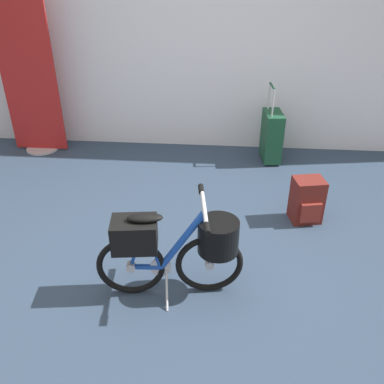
{
  "coord_description": "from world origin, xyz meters",
  "views": [
    {
      "loc": [
        0.14,
        -2.21,
        1.98
      ],
      "look_at": [
        -0.07,
        0.26,
        0.55
      ],
      "focal_mm": 38.74,
      "sensor_mm": 36.0,
      "label": 1
    }
  ],
  "objects_px": {
    "folding_bike_foreground": "(177,246)",
    "backpack_on_floor": "(307,201)",
    "floor_banner_stand": "(29,81)",
    "rolling_suitcase": "(272,136)"
  },
  "relations": [
    {
      "from": "floor_banner_stand",
      "to": "folding_bike_foreground",
      "type": "distance_m",
      "value": 2.88
    },
    {
      "from": "floor_banner_stand",
      "to": "backpack_on_floor",
      "type": "distance_m",
      "value": 3.13
    },
    {
      "from": "backpack_on_floor",
      "to": "floor_banner_stand",
      "type": "bearing_deg",
      "value": 156.43
    },
    {
      "from": "floor_banner_stand",
      "to": "rolling_suitcase",
      "type": "distance_m",
      "value": 2.65
    },
    {
      "from": "folding_bike_foreground",
      "to": "backpack_on_floor",
      "type": "relative_size",
      "value": 2.47
    },
    {
      "from": "floor_banner_stand",
      "to": "folding_bike_foreground",
      "type": "bearing_deg",
      "value": -49.89
    },
    {
      "from": "rolling_suitcase",
      "to": "folding_bike_foreground",
      "type": "bearing_deg",
      "value": -109.98
    },
    {
      "from": "folding_bike_foreground",
      "to": "rolling_suitcase",
      "type": "height_order",
      "value": "rolling_suitcase"
    },
    {
      "from": "backpack_on_floor",
      "to": "folding_bike_foreground",
      "type": "bearing_deg",
      "value": -135.85
    },
    {
      "from": "folding_bike_foreground",
      "to": "backpack_on_floor",
      "type": "height_order",
      "value": "folding_bike_foreground"
    }
  ]
}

